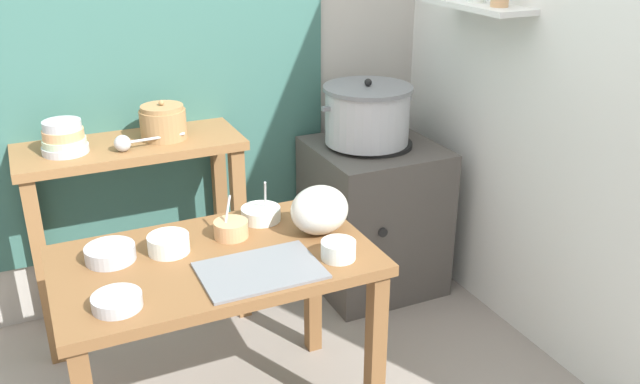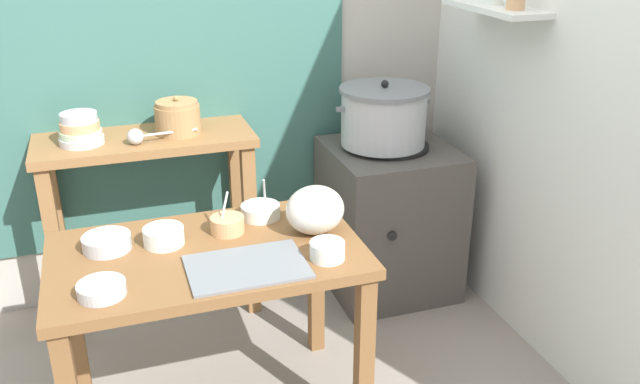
{
  "view_description": "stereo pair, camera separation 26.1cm",
  "coord_description": "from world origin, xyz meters",
  "views": [
    {
      "loc": [
        -0.61,
        -2.02,
        1.85
      ],
      "look_at": [
        0.4,
        0.16,
        0.82
      ],
      "focal_mm": 37.77,
      "sensor_mm": 36.0,
      "label": 1
    },
    {
      "loc": [
        -0.37,
        -2.12,
        1.85
      ],
      "look_at": [
        0.4,
        0.16,
        0.82
      ],
      "focal_mm": 37.77,
      "sensor_mm": 36.0,
      "label": 2
    }
  ],
  "objects": [
    {
      "name": "serving_tray",
      "position": [
        0.03,
        -0.16,
        0.72
      ],
      "size": [
        0.4,
        0.28,
        0.01
      ],
      "primitive_type": "cube",
      "color": "slate",
      "rests_on": "prep_table"
    },
    {
      "name": "wall_back",
      "position": [
        0.08,
        1.1,
        1.3
      ],
      "size": [
        4.4,
        0.12,
        2.6
      ],
      "color": "#B2ADA3",
      "rests_on": "ground"
    },
    {
      "name": "bowl_stack_enamel",
      "position": [
        -0.47,
        0.81,
        0.96
      ],
      "size": [
        0.19,
        0.19,
        0.14
      ],
      "color": "#B7BABF",
      "rests_on": "back_shelf_table"
    },
    {
      "name": "back_shelf_table",
      "position": [
        -0.21,
        0.83,
        0.68
      ],
      "size": [
        0.96,
        0.4,
        0.9
      ],
      "color": "olive",
      "rests_on": "ground"
    },
    {
      "name": "ladle",
      "position": [
        -0.23,
        0.73,
        0.94
      ],
      "size": [
        0.3,
        0.07,
        0.07
      ],
      "color": "#B7BABF",
      "rests_on": "back_shelf_table"
    },
    {
      "name": "prep_table",
      "position": [
        -0.08,
        0.01,
        0.61
      ],
      "size": [
        1.1,
        0.66,
        0.72
      ],
      "color": "brown",
      "rests_on": "ground"
    },
    {
      "name": "steamer_pot",
      "position": [
        0.9,
        0.72,
        0.92
      ],
      "size": [
        0.48,
        0.43,
        0.31
      ],
      "color": "#B7BABF",
      "rests_on": "stove_block"
    },
    {
      "name": "prep_bowl_4",
      "position": [
        -0.44,
        -0.18,
        0.74
      ],
      "size": [
        0.15,
        0.15,
        0.04
      ],
      "color": "#B7BABF",
      "rests_on": "prep_table"
    },
    {
      "name": "prep_bowl_0",
      "position": [
        0.31,
        -0.18,
        0.75
      ],
      "size": [
        0.12,
        0.12,
        0.06
      ],
      "color": "silver",
      "rests_on": "prep_table"
    },
    {
      "name": "prep_bowl_1",
      "position": [
        -0.41,
        0.13,
        0.75
      ],
      "size": [
        0.17,
        0.17,
        0.05
      ],
      "color": "#B7BABF",
      "rests_on": "prep_table"
    },
    {
      "name": "plastic_bag",
      "position": [
        0.33,
        0.02,
        0.81
      ],
      "size": [
        0.22,
        0.18,
        0.18
      ],
      "primitive_type": "ellipsoid",
      "color": "silver",
      "rests_on": "prep_table"
    },
    {
      "name": "stove_block",
      "position": [
        0.94,
        0.7,
        0.38
      ],
      "size": [
        0.6,
        0.61,
        0.78
      ],
      "color": "#4C4742",
      "rests_on": "ground"
    },
    {
      "name": "wall_right",
      "position": [
        1.4,
        0.2,
        1.3
      ],
      "size": [
        0.3,
        3.2,
        2.6
      ],
      "color": "silver",
      "rests_on": "ground"
    },
    {
      "name": "clay_pot",
      "position": [
        -0.05,
        0.83,
        0.97
      ],
      "size": [
        0.2,
        0.2,
        0.17
      ],
      "color": "#A37A4C",
      "rests_on": "back_shelf_table"
    },
    {
      "name": "prep_bowl_5",
      "position": [
        -0.22,
        0.11,
        0.75
      ],
      "size": [
        0.15,
        0.15,
        0.06
      ],
      "color": "silver",
      "rests_on": "prep_table"
    },
    {
      "name": "prep_bowl_2",
      "position": [
        0.02,
        0.13,
        0.75
      ],
      "size": [
        0.13,
        0.13,
        0.15
      ],
      "color": "tan",
      "rests_on": "prep_table"
    },
    {
      "name": "prep_bowl_3",
      "position": [
        0.17,
        0.22,
        0.75
      ],
      "size": [
        0.15,
        0.15,
        0.17
      ],
      "color": "silver",
      "rests_on": "prep_table"
    }
  ]
}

